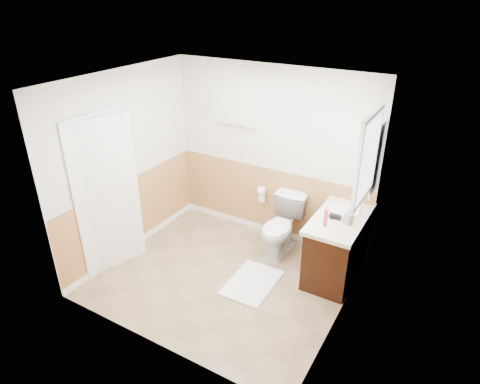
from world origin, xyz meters
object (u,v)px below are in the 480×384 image
Objects in this scene: toilet at (281,227)px; lotion_bottle at (326,218)px; soap_dispenser at (349,217)px; vanity_cabinet at (338,247)px; bath_mat at (252,283)px.

lotion_bottle reaches higher than toilet.
soap_dispenser is (0.95, -0.20, 0.54)m from toilet.
soap_dispenser is at bearing -12.92° from toilet.
soap_dispenser reaches higher than vanity_cabinet.
soap_dispenser is (0.12, -0.12, 0.54)m from vanity_cabinet.
soap_dispenser is (0.95, 0.61, 0.93)m from bath_mat.
toilet is 1.12m from soap_dispenser.
lotion_bottle is (-0.10, -0.31, 0.56)m from vanity_cabinet.
vanity_cabinet is 0.57m from soap_dispenser.
bath_mat is 1.47m from soap_dispenser.
vanity_cabinet is (0.83, 0.73, 0.39)m from bath_mat.
lotion_bottle reaches higher than soap_dispenser.
soap_dispenser reaches higher than bath_mat.
bath_mat is 4.23× the size of soap_dispenser.
lotion_bottle reaches higher than vanity_cabinet.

